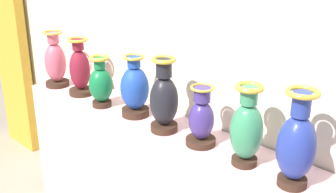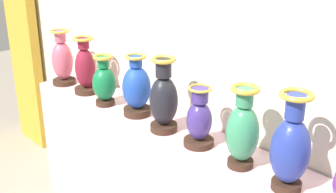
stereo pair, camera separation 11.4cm
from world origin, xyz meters
name	(u,v)px [view 1 (the left image)]	position (x,y,z in m)	size (l,w,h in m)	color
back_wall	(198,34)	(0.00, 0.24, 1.34)	(4.79, 0.14, 2.65)	beige
curtain_gold	(10,32)	(-2.02, 0.12, 1.06)	(0.45, 0.08, 2.12)	gold
vase_rose	(55,63)	(-1.02, -0.05, 1.03)	(0.16, 0.16, 0.38)	#382319
vase_burgundy	(80,70)	(-0.77, -0.03, 1.03)	(0.16, 0.16, 0.37)	#382319
vase_emerald	(101,84)	(-0.51, -0.06, 1.01)	(0.14, 0.14, 0.31)	#382319
vase_sapphire	(135,89)	(-0.25, -0.01, 1.03)	(0.16, 0.16, 0.36)	#382319
vase_onyx	(164,99)	(0.01, -0.04, 1.05)	(0.15, 0.15, 0.41)	#382319
vase_indigo	(201,120)	(0.25, -0.02, 1.00)	(0.15, 0.15, 0.31)	#382319
vase_jade	(247,129)	(0.52, -0.03, 1.04)	(0.15, 0.15, 0.39)	#382319
vase_cobalt	(296,145)	(0.76, -0.03, 1.06)	(0.16, 0.16, 0.43)	#382319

